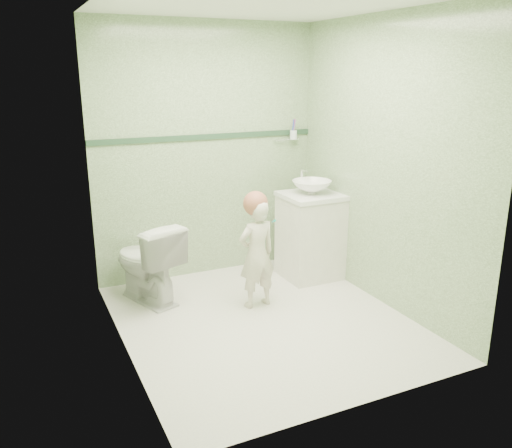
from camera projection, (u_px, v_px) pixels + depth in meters
ground at (264, 321)px, 4.27m from camera, size 2.50×2.50×0.00m
room_shell at (265, 175)px, 3.93m from camera, size 2.50×2.54×2.40m
trim_stripe at (207, 137)px, 4.96m from camera, size 2.20×0.02×0.05m
vanity at (310, 237)px, 5.11m from camera, size 0.52×0.50×0.80m
counter at (311, 196)px, 4.99m from camera, size 0.54×0.52×0.04m
basin at (312, 187)px, 4.97m from camera, size 0.37×0.37×0.13m
faucet at (302, 175)px, 5.11m from camera, size 0.03×0.13×0.18m
cup_holder at (293, 135)px, 5.29m from camera, size 0.26×0.07×0.21m
toilet at (147, 262)px, 4.56m from camera, size 0.61×0.80×0.72m
toddler at (257, 254)px, 4.43m from camera, size 0.36×0.26×0.93m
hair_cap at (256, 204)px, 4.33m from camera, size 0.21×0.21×0.21m
teal_toothbrush at (273, 221)px, 4.28m from camera, size 0.11×0.14×0.08m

